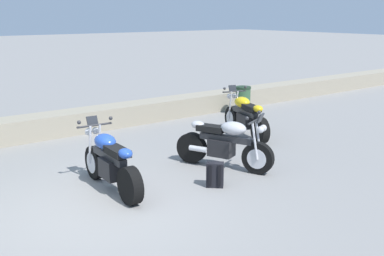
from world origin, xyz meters
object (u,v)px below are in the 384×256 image
at_px(motorcycle_blue_near_left, 110,163).
at_px(trash_bin, 243,101).
at_px(motorcycle_silver_centre, 225,144).
at_px(motorcycle_yellow_far_right, 245,117).
at_px(rider_backpack, 215,173).

distance_m(motorcycle_blue_near_left, trash_bin, 6.82).
xyz_separation_m(motorcycle_silver_centre, trash_bin, (3.73, 3.42, -0.05)).
distance_m(motorcycle_blue_near_left, motorcycle_silver_centre, 2.36).
height_order(motorcycle_yellow_far_right, rider_backpack, motorcycle_yellow_far_right).
bearing_deg(trash_bin, motorcycle_silver_centre, -137.45).
xyz_separation_m(motorcycle_yellow_far_right, rider_backpack, (-2.85, -2.22, -0.24)).
distance_m(rider_backpack, trash_bin, 6.10).
bearing_deg(motorcycle_yellow_far_right, trash_bin, 47.85).
relative_size(motorcycle_yellow_far_right, rider_backpack, 4.32).
xyz_separation_m(motorcycle_blue_near_left, trash_bin, (6.06, 3.11, -0.05)).
xyz_separation_m(motorcycle_blue_near_left, motorcycle_yellow_far_right, (4.38, 1.25, 0.00)).
height_order(motorcycle_silver_centre, motorcycle_yellow_far_right, same).
distance_m(motorcycle_silver_centre, motorcycle_yellow_far_right, 2.57).
bearing_deg(rider_backpack, trash_bin, 42.01).
height_order(motorcycle_yellow_far_right, trash_bin, motorcycle_yellow_far_right).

